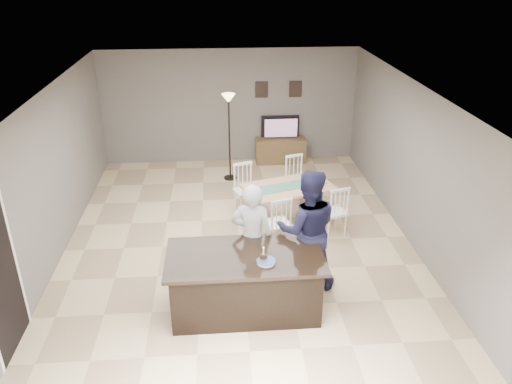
{
  "coord_description": "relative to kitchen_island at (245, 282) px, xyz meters",
  "views": [
    {
      "loc": [
        -0.31,
        -7.54,
        4.56
      ],
      "look_at": [
        0.27,
        -0.3,
        1.13
      ],
      "focal_mm": 35.0,
      "sensor_mm": 36.0,
      "label": 1
    }
  ],
  "objects": [
    {
      "name": "dining_table",
      "position": [
        0.95,
        2.49,
        0.17
      ],
      "size": [
        2.01,
        2.19,
        0.98
      ],
      "rotation": [
        0.0,
        0.0,
        0.31
      ],
      "color": "tan",
      "rests_on": "floor"
    },
    {
      "name": "birthday_cake",
      "position": [
        0.24,
        -0.15,
        0.49
      ],
      "size": [
        0.13,
        0.13,
        0.21
      ],
      "color": "gold",
      "rests_on": "kitchen_island"
    },
    {
      "name": "television",
      "position": [
        1.2,
        5.64,
        0.41
      ],
      "size": [
        0.91,
        0.12,
        0.53
      ],
      "primitive_type": "imported",
      "rotation": [
        0.0,
        0.0,
        3.14
      ],
      "color": "black",
      "rests_on": "tv_console"
    },
    {
      "name": "tv_screen_glow",
      "position": [
        1.2,
        5.56,
        0.42
      ],
      "size": [
        0.78,
        0.0,
        0.78
      ],
      "primitive_type": "plane",
      "rotation": [
        1.57,
        0.0,
        3.14
      ],
      "color": "#E75519",
      "rests_on": "tv_console"
    },
    {
      "name": "picture_frames",
      "position": [
        1.15,
        5.78,
        1.3
      ],
      "size": [
        1.1,
        0.02,
        0.38
      ],
      "color": "black",
      "rests_on": "room_shell"
    },
    {
      "name": "woman",
      "position": [
        0.14,
        0.55,
        0.4
      ],
      "size": [
        0.7,
        0.55,
        1.7
      ],
      "primitive_type": "imported",
      "rotation": [
        0.0,
        0.0,
        2.88
      ],
      "color": "#B0B0B4",
      "rests_on": "floor"
    },
    {
      "name": "kitchen_island",
      "position": [
        0.0,
        0.0,
        0.0
      ],
      "size": [
        2.15,
        1.1,
        0.9
      ],
      "color": "black",
      "rests_on": "floor"
    },
    {
      "name": "tv_console",
      "position": [
        1.2,
        5.57,
        -0.15
      ],
      "size": [
        1.2,
        0.4,
        0.6
      ],
      "primitive_type": "cube",
      "color": "brown",
      "rests_on": "floor"
    },
    {
      "name": "floor_lamp",
      "position": [
        -0.06,
        4.66,
        1.05
      ],
      "size": [
        0.29,
        0.29,
        1.94
      ],
      "color": "black",
      "rests_on": "floor"
    },
    {
      "name": "plate_stack",
      "position": [
        0.27,
        -0.21,
        0.47
      ],
      "size": [
        0.25,
        0.25,
        0.04
      ],
      "color": "white",
      "rests_on": "kitchen_island"
    },
    {
      "name": "floor",
      "position": [
        0.0,
        1.8,
        -0.45
      ],
      "size": [
        8.0,
        8.0,
        0.0
      ],
      "primitive_type": "plane",
      "color": "beige",
      "rests_on": "ground"
    },
    {
      "name": "man",
      "position": [
        0.95,
        0.55,
        0.49
      ],
      "size": [
        0.96,
        0.78,
        1.88
      ],
      "primitive_type": "imported",
      "rotation": [
        0.0,
        0.0,
        3.07
      ],
      "color": "#181936",
      "rests_on": "floor"
    },
    {
      "name": "room_shell",
      "position": [
        0.0,
        1.8,
        1.22
      ],
      "size": [
        8.0,
        8.0,
        8.0
      ],
      "color": "slate",
      "rests_on": "floor"
    }
  ]
}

